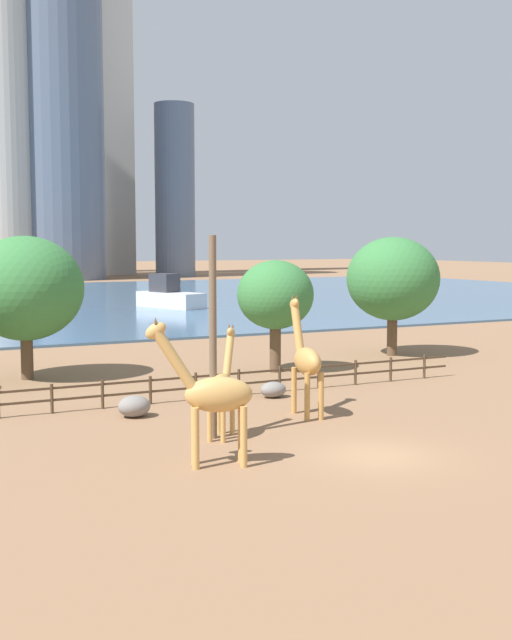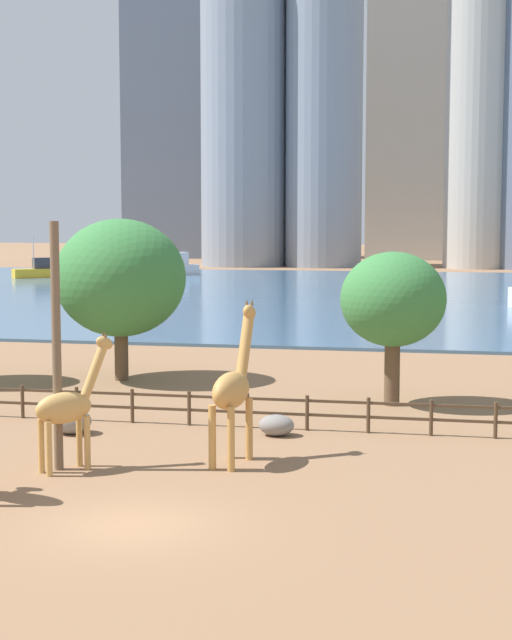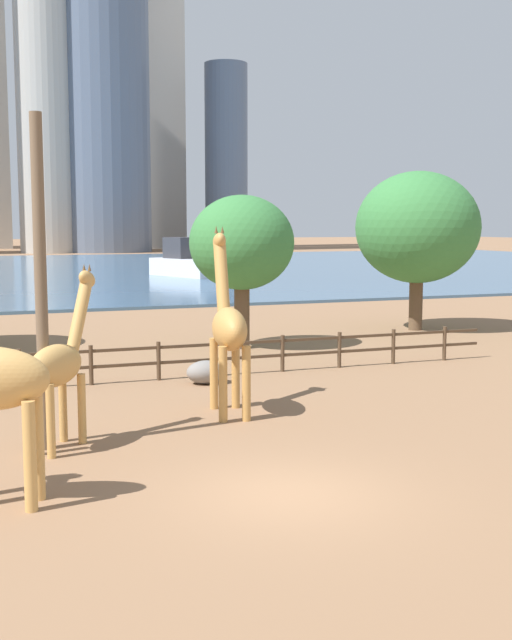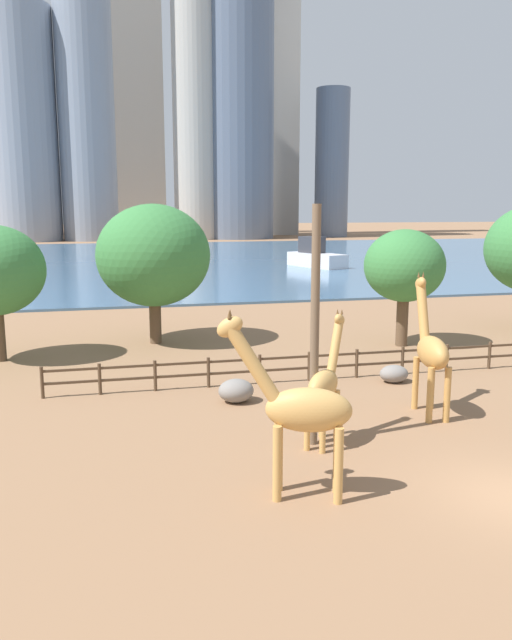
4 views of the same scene
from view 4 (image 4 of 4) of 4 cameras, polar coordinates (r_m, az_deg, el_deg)
ground_plane at (r=94.18m, az=-7.12°, el=5.60°), size 400.00×400.00×0.00m
harbor_water at (r=91.20m, az=-6.91°, el=5.52°), size 180.00×86.00×0.20m
giraffe_tall at (r=20.11m, az=6.30°, el=-5.83°), size 2.15×2.43×4.23m
giraffe_companion at (r=16.29m, az=4.08°, el=-8.16°), size 3.61×1.74×4.99m
giraffe_young at (r=23.60m, az=15.71°, el=-2.73°), size 1.23×3.21×5.13m
utility_pole at (r=19.59m, az=5.40°, el=-0.71°), size 0.28×0.28×7.65m
boulder_near_fence at (r=27.95m, az=12.50°, el=-4.82°), size 1.27×1.01×0.76m
boulder_by_pole at (r=24.58m, az=-1.83°, el=-6.48°), size 1.39×1.22×0.92m
enclosure_fence at (r=28.04m, az=7.84°, el=-3.81°), size 26.12×0.14×1.30m
tree_center_broad at (r=34.92m, az=-9.36°, el=5.82°), size 6.24×6.24×7.74m
tree_left_small at (r=34.76m, az=13.42°, el=4.78°), size 4.36×4.36×6.39m
boat_ferry at (r=78.66m, az=5.48°, el=5.80°), size 5.74×8.99×3.72m
skyline_tower_needle at (r=184.85m, az=-11.14°, el=19.42°), size 15.65×8.81×75.00m
skyline_tower_glass at (r=181.74m, az=1.08°, el=23.85°), size 14.96×11.05×100.42m
skyline_block_left at (r=152.27m, az=-20.43°, el=16.25°), size 14.15×14.15×50.06m
skyline_block_right at (r=163.83m, az=6.95°, el=13.97°), size 8.53×8.53×36.62m
skyline_tower_short at (r=154.91m, az=-5.71°, el=22.07°), size 10.24×10.24×78.68m
skyline_block_wide at (r=159.29m, az=-1.78°, el=23.00°), size 17.68×17.68×85.28m
skyline_tower_far at (r=155.09m, az=-15.59°, el=24.36°), size 12.46×12.46×92.45m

